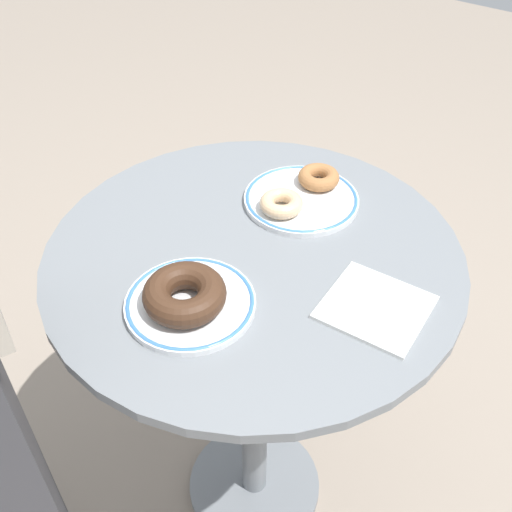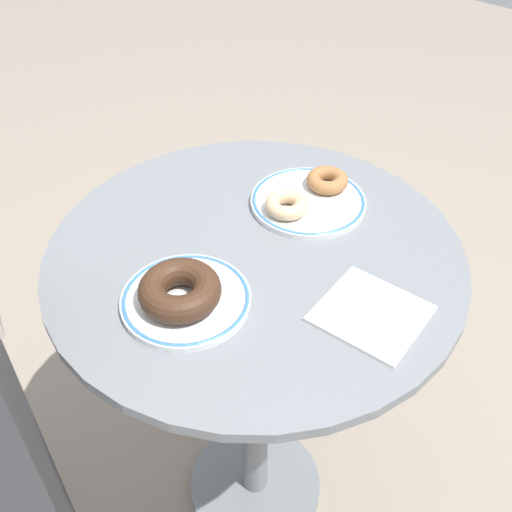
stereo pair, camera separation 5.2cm
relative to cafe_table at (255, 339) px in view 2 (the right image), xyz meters
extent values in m
cube|color=gray|center=(0.00, 0.00, -0.55)|extent=(7.00, 7.00, 0.02)
cylinder|color=slate|center=(0.00, 0.00, 0.20)|extent=(0.66, 0.66, 0.02)
cylinder|color=slate|center=(0.00, 0.00, -0.16)|extent=(0.06, 0.06, 0.71)
cylinder|color=slate|center=(0.00, 0.00, -0.53)|extent=(0.31, 0.31, 0.03)
cylinder|color=white|center=(-0.15, 0.00, 0.22)|extent=(0.19, 0.19, 0.01)
torus|color=#3D75BC|center=(-0.15, 0.00, 0.22)|extent=(0.18, 0.18, 0.01)
cylinder|color=white|center=(0.15, 0.01, 0.22)|extent=(0.20, 0.20, 0.01)
torus|color=#3D75BC|center=(0.15, 0.01, 0.22)|extent=(0.19, 0.19, 0.01)
torus|color=#422819|center=(-0.16, 0.00, 0.24)|extent=(0.14, 0.14, 0.04)
torus|color=#A36B3D|center=(0.20, 0.01, 0.24)|extent=(0.10, 0.10, 0.02)
torus|color=#E0B789|center=(0.10, 0.02, 0.24)|extent=(0.10, 0.10, 0.02)
cube|color=white|center=(0.00, -0.21, 0.22)|extent=(0.14, 0.15, 0.01)
camera|label=1|loc=(-0.57, -0.43, 0.83)|focal=42.37mm
camera|label=2|loc=(-0.54, -0.47, 0.83)|focal=42.37mm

